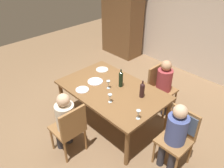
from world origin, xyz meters
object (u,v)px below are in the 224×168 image
at_px(wine_glass_near_right, 110,97).
at_px(person_man_guest, 165,83).
at_px(dining_table, 112,92).
at_px(wine_glass_near_left, 138,113).
at_px(wine_bottle_dark_red, 142,90).
at_px(dinner_plate_guest_right, 102,70).
at_px(chair_far_right, 160,85).
at_px(dinner_plate_host, 82,90).
at_px(armoire_cabinet, 122,16).
at_px(wine_bottle_tall_green, 121,79).
at_px(handbag, 176,113).
at_px(person_man_bearded, 175,133).
at_px(dinner_plate_guest_left, 95,81).
at_px(wine_glass_centre, 108,83).
at_px(chair_right_end, 180,130).
at_px(chair_near, 70,127).
at_px(person_woman_host, 65,119).

bearing_deg(wine_glass_near_right, person_man_guest, 81.26).
xyz_separation_m(dining_table, wine_glass_near_left, (0.81, -0.26, 0.18)).
xyz_separation_m(wine_bottle_dark_red, wine_glass_near_left, (0.31, -0.45, -0.03)).
xyz_separation_m(person_man_guest, dinner_plate_guest_right, (-1.05, -0.64, 0.11)).
height_order(chair_far_right, dinner_plate_host, chair_far_right).
bearing_deg(armoire_cabinet, wine_bottle_tall_green, -46.40).
bearing_deg(wine_glass_near_right, handbag, 67.48).
bearing_deg(armoire_cabinet, wine_glass_near_left, -42.51).
relative_size(dining_table, person_man_bearded, 1.65).
distance_m(wine_glass_near_left, wine_glass_near_right, 0.56).
bearing_deg(armoire_cabinet, dinner_plate_host, -58.17).
xyz_separation_m(wine_bottle_dark_red, dinner_plate_guest_left, (-0.88, -0.25, -0.13)).
distance_m(wine_bottle_dark_red, dinner_plate_guest_left, 0.92).
relative_size(wine_bottle_dark_red, wine_glass_centre, 2.03).
distance_m(armoire_cabinet, dinner_plate_guest_left, 2.92).
distance_m(chair_right_end, dinner_plate_guest_left, 1.69).
relative_size(dining_table, chair_near, 1.99).
bearing_deg(armoire_cabinet, dinner_plate_guest_left, -55.55).
bearing_deg(handbag, dinner_plate_guest_right, -154.99).
bearing_deg(wine_glass_near_left, chair_far_right, 111.62).
xyz_separation_m(dinner_plate_guest_left, dinner_plate_guest_right, (-0.24, 0.38, 0.00)).
xyz_separation_m(wine_glass_near_right, dinner_plate_guest_right, (-0.86, 0.60, -0.10)).
height_order(dining_table, chair_near, chair_near).
distance_m(wine_glass_near_right, dinner_plate_host, 0.59).
relative_size(dining_table, wine_glass_near_left, 12.31).
relative_size(wine_glass_near_right, dinner_plate_guest_right, 0.62).
xyz_separation_m(chair_far_right, person_man_guest, (0.11, -0.00, 0.10)).
xyz_separation_m(wine_bottle_tall_green, dinner_plate_host, (-0.37, -0.56, -0.15)).
relative_size(dining_table, dinner_plate_host, 8.09).
height_order(wine_bottle_tall_green, dinner_plate_guest_right, wine_bottle_tall_green).
xyz_separation_m(armoire_cabinet, wine_glass_centre, (1.96, -2.36, -0.25)).
bearing_deg(chair_near, chair_right_end, -48.07).
height_order(chair_right_end, person_man_bearded, person_man_bearded).
bearing_deg(handbag, chair_right_end, -57.51).
distance_m(dinner_plate_host, dinner_plate_guest_left, 0.34).
distance_m(chair_right_end, person_woman_host, 1.71).
distance_m(armoire_cabinet, handbag, 3.25).
distance_m(person_man_guest, dinner_plate_host, 1.56).
height_order(person_man_bearded, dinner_plate_guest_left, person_man_bearded).
xyz_separation_m(wine_bottle_tall_green, wine_glass_near_right, (0.20, -0.45, -0.05)).
xyz_separation_m(wine_glass_near_right, dinner_plate_guest_left, (-0.62, 0.22, -0.10)).
bearing_deg(chair_right_end, person_man_guest, -44.33).
bearing_deg(dinner_plate_guest_right, wine_glass_near_right, -34.84).
bearing_deg(wine_glass_near_right, wine_bottle_dark_red, 61.94).
relative_size(person_man_bearded, dinner_plate_guest_right, 4.64).
distance_m(armoire_cabinet, chair_near, 3.95).
xyz_separation_m(wine_glass_near_right, handbag, (0.52, 1.24, -0.74)).
relative_size(person_man_bearded, dinner_plate_host, 4.90).
bearing_deg(dinner_plate_guest_right, armoire_cabinet, 124.86).
height_order(chair_far_right, wine_glass_near_right, chair_far_right).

